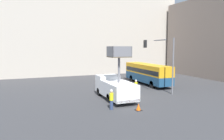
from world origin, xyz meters
name	(u,v)px	position (x,y,z in m)	size (l,w,h in m)	color
ground_plane	(128,99)	(0.00, 0.00, 0.00)	(120.00, 120.00, 0.00)	#38383A
building_backdrop_far	(76,29)	(0.00, 26.18, 9.66)	(44.00, 10.00, 19.32)	#BCB2A3
utility_truck	(115,87)	(-1.38, 0.46, 1.41)	(2.53, 6.86, 5.90)	white
city_bus	(147,72)	(7.02, 7.65, 1.84)	(2.48, 10.34, 3.12)	navy
traffic_light_pole	(164,57)	(5.00, 0.44, 4.66)	(3.81, 3.56, 6.93)	slate
road_worker_near_truck	(111,99)	(-3.22, -3.21, 0.98)	(0.38, 0.38, 1.93)	navy
road_worker_directing	(136,87)	(1.99, 1.83, 0.91)	(0.38, 0.38, 1.82)	navy
traffic_cone_near_truck	(138,107)	(-0.99, -4.37, 0.30)	(0.56, 0.56, 0.64)	black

